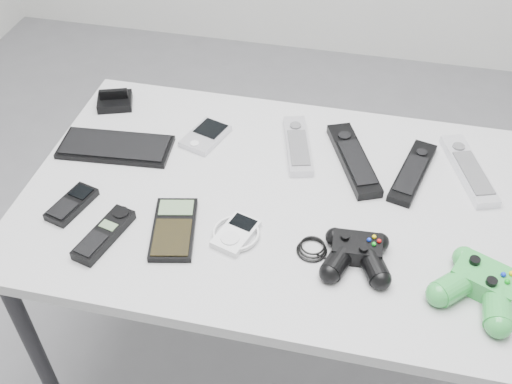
% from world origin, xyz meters
% --- Properties ---
extents(floor, '(3.50, 3.50, 0.00)m').
position_xyz_m(floor, '(0.00, 0.00, 0.00)').
color(floor, slate).
rests_on(floor, ground).
extents(desk, '(1.04, 0.67, 0.70)m').
position_xyz_m(desk, '(0.00, -0.07, 0.64)').
color(desk, '#A4A4A7').
rests_on(desk, floor).
extents(pda_keyboard, '(0.26, 0.13, 0.02)m').
position_xyz_m(pda_keyboard, '(-0.38, 0.00, 0.71)').
color(pda_keyboard, black).
rests_on(pda_keyboard, desk).
extents(dock_bracket, '(0.10, 0.10, 0.04)m').
position_xyz_m(dock_bracket, '(-0.45, 0.16, 0.72)').
color(dock_bracket, black).
rests_on(dock_bracket, desk).
extents(pda, '(0.10, 0.13, 0.02)m').
position_xyz_m(pda, '(-0.19, 0.08, 0.71)').
color(pda, '#B9B8C0').
rests_on(pda, desk).
extents(remote_silver_a, '(0.10, 0.20, 0.02)m').
position_xyz_m(remote_silver_a, '(0.02, 0.09, 0.71)').
color(remote_silver_a, '#B9B8C0').
rests_on(remote_silver_a, desk).
extents(remote_black_a, '(0.14, 0.24, 0.02)m').
position_xyz_m(remote_black_a, '(0.14, 0.07, 0.71)').
color(remote_black_a, black).
rests_on(remote_black_a, desk).
extents(remote_black_b, '(0.10, 0.21, 0.02)m').
position_xyz_m(remote_black_b, '(0.27, 0.06, 0.71)').
color(remote_black_b, black).
rests_on(remote_black_b, desk).
extents(remote_silver_b, '(0.12, 0.23, 0.02)m').
position_xyz_m(remote_silver_b, '(0.39, 0.09, 0.71)').
color(remote_silver_b, silver).
rests_on(remote_silver_b, desk).
extents(mobile_phone, '(0.08, 0.12, 0.02)m').
position_xyz_m(mobile_phone, '(-0.39, -0.19, 0.71)').
color(mobile_phone, black).
rests_on(mobile_phone, desk).
extents(cordless_handset, '(0.08, 0.15, 0.02)m').
position_xyz_m(cordless_handset, '(-0.30, -0.26, 0.71)').
color(cordless_handset, black).
rests_on(cordless_handset, desk).
extents(calculator, '(0.11, 0.17, 0.02)m').
position_xyz_m(calculator, '(-0.17, -0.21, 0.71)').
color(calculator, black).
rests_on(calculator, desk).
extents(mp3_player, '(0.12, 0.12, 0.02)m').
position_xyz_m(mp3_player, '(-0.05, -0.20, 0.71)').
color(mp3_player, silver).
rests_on(mp3_player, desk).
extents(controller_black, '(0.23, 0.15, 0.04)m').
position_xyz_m(controller_black, '(0.18, -0.21, 0.72)').
color(controller_black, black).
rests_on(controller_black, desk).
extents(controller_green, '(0.20, 0.21, 0.05)m').
position_xyz_m(controller_green, '(0.40, -0.23, 0.72)').
color(controller_green, '#258828').
rests_on(controller_green, desk).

